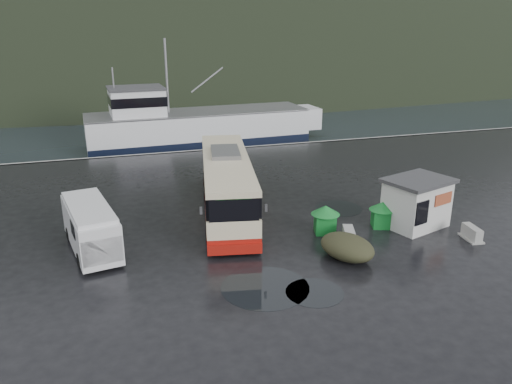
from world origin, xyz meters
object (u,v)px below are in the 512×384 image
object	(u,v)px
white_van	(93,250)
jersey_barrier_a	(348,244)
ticket_kiosk	(414,226)
fishing_trawler	(199,130)
coach_bus	(227,211)
dome_tent	(346,258)
jersey_barrier_b	(471,239)
waste_bin_right	(381,227)
waste_bin_left	(324,232)
jersey_barrier_c	(409,229)

from	to	relation	value
white_van	jersey_barrier_a	size ratio (longest dim) A/B	3.55
ticket_kiosk	jersey_barrier_a	distance (m)	4.79
fishing_trawler	white_van	bearing A→B (deg)	-114.13
coach_bus	dome_tent	world-z (taller)	coach_bus
ticket_kiosk	jersey_barrier_b	xyz separation A→B (m)	(1.81, -2.46, 0.00)
waste_bin_right	fishing_trawler	world-z (taller)	fishing_trawler
jersey_barrier_a	fishing_trawler	bearing A→B (deg)	93.79
ticket_kiosk	jersey_barrier_a	size ratio (longest dim) A/B	2.16
waste_bin_left	waste_bin_right	size ratio (longest dim) A/B	1.06
jersey_barrier_a	waste_bin_left	bearing A→B (deg)	107.09
white_van	waste_bin_right	xyz separation A→B (m)	(15.34, -1.57, 0.00)
white_van	waste_bin_right	distance (m)	15.42
white_van	dome_tent	bearing A→B (deg)	-31.81
jersey_barrier_a	jersey_barrier_b	bearing A→B (deg)	-11.34
jersey_barrier_b	jersey_barrier_a	bearing A→B (deg)	168.66
waste_bin_right	ticket_kiosk	bearing A→B (deg)	-13.07
coach_bus	white_van	distance (m)	8.34
jersey_barrier_a	dome_tent	bearing A→B (deg)	-120.22
waste_bin_right	jersey_barrier_c	distance (m)	1.51
white_van	dome_tent	world-z (taller)	white_van
jersey_barrier_b	jersey_barrier_c	distance (m)	3.17
fishing_trawler	jersey_barrier_a	bearing A→B (deg)	-89.10
white_van	jersey_barrier_c	distance (m)	16.82
white_van	ticket_kiosk	bearing A→B (deg)	-17.34
waste_bin_left	jersey_barrier_a	xyz separation A→B (m)	(0.54, -1.76, 0.00)
white_van	fishing_trawler	size ratio (longest dim) A/B	0.22
coach_bus	white_van	world-z (taller)	coach_bus
waste_bin_right	dome_tent	bearing A→B (deg)	-140.60
white_van	jersey_barrier_b	distance (m)	19.50
coach_bus	jersey_barrier_c	world-z (taller)	coach_bus
jersey_barrier_c	coach_bus	bearing A→B (deg)	148.45
ticket_kiosk	coach_bus	bearing A→B (deg)	133.51
white_van	waste_bin_left	xyz separation A→B (m)	(11.99, -1.41, 0.00)
coach_bus	jersey_barrier_c	bearing A→B (deg)	-21.14
waste_bin_left	fishing_trawler	bearing A→B (deg)	92.94
jersey_barrier_a	waste_bin_right	bearing A→B (deg)	29.59
coach_bus	waste_bin_right	distance (m)	9.00
dome_tent	jersey_barrier_c	size ratio (longest dim) A/B	1.84
waste_bin_right	jersey_barrier_c	xyz separation A→B (m)	(1.32, -0.73, 0.00)
white_van	jersey_barrier_b	size ratio (longest dim) A/B	4.06
coach_bus	jersey_barrier_c	size ratio (longest dim) A/B	7.95
jersey_barrier_a	ticket_kiosk	bearing A→B (deg)	14.13
coach_bus	dome_tent	size ratio (longest dim) A/B	4.32
jersey_barrier_b	waste_bin_left	bearing A→B (deg)	156.44
white_van	jersey_barrier_c	world-z (taller)	white_van
waste_bin_left	white_van	bearing A→B (deg)	173.31
coach_bus	dome_tent	bearing A→B (deg)	-52.02
coach_bus	jersey_barrier_a	distance (m)	7.99
waste_bin_right	dome_tent	world-z (taller)	waste_bin_right
waste_bin_left	ticket_kiosk	size ratio (longest dim) A/B	0.44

